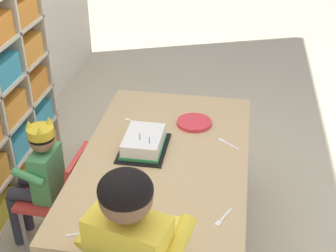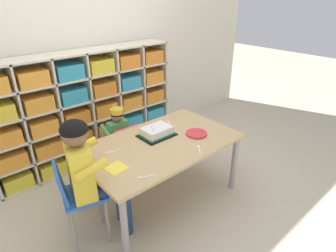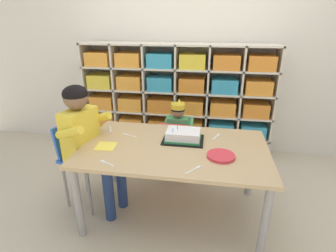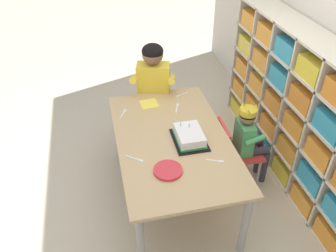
% 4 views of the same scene
% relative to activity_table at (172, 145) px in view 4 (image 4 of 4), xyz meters
% --- Properties ---
extents(ground, '(16.00, 16.00, 0.00)m').
position_rel_activity_table_xyz_m(ground, '(0.00, 0.00, -0.56)').
color(ground, beige).
extents(storage_cubby_shelf, '(2.16, 0.32, 1.30)m').
position_rel_activity_table_xyz_m(storage_cubby_shelf, '(-0.14, 1.14, 0.06)').
color(storage_cubby_shelf, beige).
rests_on(storage_cubby_shelf, ground).
extents(activity_table, '(1.43, 0.86, 0.63)m').
position_rel_activity_table_xyz_m(activity_table, '(0.00, 0.00, 0.00)').
color(activity_table, tan).
rests_on(activity_table, ground).
extents(classroom_chair_blue, '(0.33, 0.37, 0.63)m').
position_rel_activity_table_xyz_m(classroom_chair_blue, '(-0.06, 0.57, -0.20)').
color(classroom_chair_blue, red).
rests_on(classroom_chair_blue, ground).
extents(child_with_crown, '(0.30, 0.31, 0.81)m').
position_rel_activity_table_xyz_m(child_with_crown, '(-0.05, 0.68, -0.06)').
color(child_with_crown, '#4C9E5B').
rests_on(child_with_crown, ground).
extents(classroom_chair_adult_side, '(0.41, 0.38, 0.74)m').
position_rel_activity_table_xyz_m(classroom_chair_adult_side, '(-0.82, 0.02, -0.10)').
color(classroom_chair_adult_side, blue).
rests_on(classroom_chair_adult_side, ground).
extents(adult_helper_seated, '(0.47, 0.45, 1.08)m').
position_rel_activity_table_xyz_m(adult_helper_seated, '(-0.71, -0.01, 0.12)').
color(adult_helper_seated, yellow).
rests_on(adult_helper_seated, ground).
extents(birthday_cake_on_tray, '(0.33, 0.24, 0.12)m').
position_rel_activity_table_xyz_m(birthday_cake_on_tray, '(0.06, 0.12, 0.11)').
color(birthday_cake_on_tray, black).
rests_on(birthday_cake_on_tray, activity_table).
extents(paper_plate_stack, '(0.20, 0.20, 0.02)m').
position_rel_activity_table_xyz_m(paper_plate_stack, '(0.35, -0.12, 0.08)').
color(paper_plate_stack, '#DB333D').
rests_on(paper_plate_stack, activity_table).
extents(paper_napkin_square, '(0.16, 0.16, 0.00)m').
position_rel_activity_table_xyz_m(paper_napkin_square, '(-0.52, -0.09, 0.07)').
color(paper_napkin_square, '#F4DB4C').
rests_on(paper_napkin_square, activity_table).
extents(fork_beside_plate_stack, '(0.07, 0.12, 0.00)m').
position_rel_activity_table_xyz_m(fork_beside_plate_stack, '(0.32, 0.24, 0.07)').
color(fork_beside_plate_stack, white).
rests_on(fork_beside_plate_stack, activity_table).
extents(fork_near_cake_tray, '(0.10, 0.12, 0.00)m').
position_rel_activity_table_xyz_m(fork_near_cake_tray, '(0.18, -0.31, 0.07)').
color(fork_near_cake_tray, white).
rests_on(fork_near_cake_tray, activity_table).
extents(fork_at_table_front_edge, '(0.12, 0.07, 0.00)m').
position_rel_activity_table_xyz_m(fork_at_table_front_edge, '(-0.42, -0.33, 0.07)').
color(fork_at_table_front_edge, white).
rests_on(fork_at_table_front_edge, activity_table).
extents(fork_by_napkin, '(0.14, 0.06, 0.00)m').
position_rel_activity_table_xyz_m(fork_by_napkin, '(-0.41, 0.14, 0.07)').
color(fork_by_napkin, white).
rests_on(fork_by_napkin, activity_table).
extents(fork_near_child_seat, '(0.07, 0.13, 0.00)m').
position_rel_activity_table_xyz_m(fork_near_child_seat, '(-0.61, 0.23, 0.07)').
color(fork_near_child_seat, white).
rests_on(fork_near_child_seat, activity_table).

